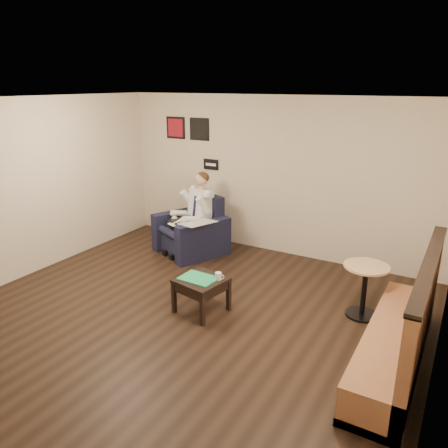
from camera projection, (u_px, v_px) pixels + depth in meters
The scene contains 17 objects.
ground at pixel (177, 322), 5.71m from camera, with size 6.00×6.00×0.00m, color black.
wall_back at pixel (274, 176), 7.75m from camera, with size 6.00×0.02×2.80m, color beige.
wall_left at pixel (15, 191), 6.70m from camera, with size 0.02×6.00×2.80m, color beige.
ceiling at pixel (169, 101), 4.85m from camera, with size 6.00×6.00×0.02m, color white.
seating_sign at pixel (211, 164), 8.32m from camera, with size 0.32×0.02×0.20m, color black.
art_print_left at pixel (176, 128), 8.50m from camera, with size 0.42×0.03×0.42m, color maroon.
art_print_right at pixel (199, 129), 8.24m from camera, with size 0.42×0.03×0.42m, color black.
armchair at pixel (191, 225), 7.93m from camera, with size 1.06×1.06×1.03m, color black.
seated_man at pixel (184, 217), 7.80m from camera, with size 0.67×1.01×1.41m, color white, non-canonical shape.
lap_papers at pixel (179, 222), 7.76m from camera, with size 0.23×0.34×0.01m, color white.
newspaper at pixel (198, 223), 7.48m from camera, with size 0.45×0.56×0.01m, color silver.
side_table at pixel (201, 295), 5.93m from camera, with size 0.59×0.59×0.48m, color black.
green_folder at pixel (198, 278), 5.86m from camera, with size 0.48×0.34×0.01m, color #27C46E.
coffee_mug at pixel (218, 276), 5.81m from camera, with size 0.09×0.09×0.10m, color white.
smartphone at pixel (213, 275), 5.94m from camera, with size 0.15×0.08×0.01m, color black.
banquette at pixel (398, 313), 4.68m from camera, with size 0.59×2.48×1.27m, color #935B38.
cafe_table at pixel (364, 291), 5.78m from camera, with size 0.59×0.59×0.73m, color tan.
Camera 1 is at (3.04, -4.06, 3.00)m, focal length 35.00 mm.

